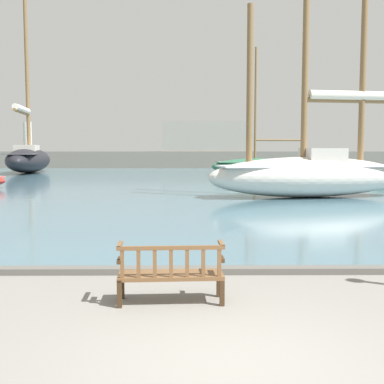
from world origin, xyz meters
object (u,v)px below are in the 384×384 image
Objects in this scene: park_bench at (171,273)px; sailboat_outer_starboard at (29,158)px; sailboat_mid_starboard at (309,170)px; sailboat_outer_port at (257,165)px.

park_bench is 0.10× the size of sailboat_outer_starboard.
sailboat_mid_starboard reaches higher than park_bench.
sailboat_outer_port is (21.72, -3.60, -0.62)m from sailboat_outer_starboard.
park_bench is 36.69m from sailboat_outer_port.
sailboat_mid_starboard is 1.13× the size of sailboat_outer_port.
sailboat_outer_starboard is 22.02m from sailboat_outer_port.
sailboat_outer_starboard is (-21.24, 24.19, 0.20)m from sailboat_mid_starboard.
sailboat_outer_starboard is 1.47× the size of sailboat_outer_port.
sailboat_mid_starboard is 20.59m from sailboat_outer_port.
sailboat_outer_starboard is at bearing 110.98° from park_bench.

